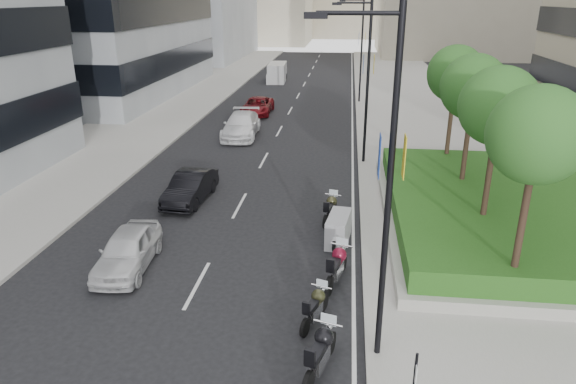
% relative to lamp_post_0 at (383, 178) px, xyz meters
% --- Properties ---
extents(ground, '(160.00, 160.00, 0.00)m').
position_rel_lamp_post_0_xyz_m(ground, '(-4.14, -1.00, -5.07)').
color(ground, black).
rests_on(ground, ground).
extents(sidewalk_right, '(10.00, 100.00, 0.15)m').
position_rel_lamp_post_0_xyz_m(sidewalk_right, '(4.86, 29.00, -4.99)').
color(sidewalk_right, '#9E9B93').
rests_on(sidewalk_right, ground).
extents(sidewalk_left, '(8.00, 100.00, 0.15)m').
position_rel_lamp_post_0_xyz_m(sidewalk_left, '(-16.14, 29.00, -4.99)').
color(sidewalk_left, '#9E9B93').
rests_on(sidewalk_left, ground).
extents(lane_edge, '(0.12, 100.00, 0.01)m').
position_rel_lamp_post_0_xyz_m(lane_edge, '(-0.44, 29.00, -5.06)').
color(lane_edge, silver).
rests_on(lane_edge, ground).
extents(lane_centre, '(0.12, 100.00, 0.01)m').
position_rel_lamp_post_0_xyz_m(lane_centre, '(-5.64, 29.00, -5.06)').
color(lane_centre, silver).
rests_on(lane_centre, ground).
extents(planter, '(10.00, 14.00, 0.40)m').
position_rel_lamp_post_0_xyz_m(planter, '(5.86, 9.00, -4.72)').
color(planter, '#A1A096').
rests_on(planter, sidewalk_right).
extents(hedge, '(9.40, 13.40, 0.80)m').
position_rel_lamp_post_0_xyz_m(hedge, '(5.86, 9.00, -4.12)').
color(hedge, '#1D4614').
rests_on(hedge, planter).
extents(tree_0, '(2.80, 2.80, 6.30)m').
position_rel_lamp_post_0_xyz_m(tree_0, '(4.36, 3.00, 0.36)').
color(tree_0, '#332319').
rests_on(tree_0, planter).
extents(tree_1, '(2.80, 2.80, 6.30)m').
position_rel_lamp_post_0_xyz_m(tree_1, '(4.36, 7.00, 0.36)').
color(tree_1, '#332319').
rests_on(tree_1, planter).
extents(tree_2, '(2.80, 2.80, 6.30)m').
position_rel_lamp_post_0_xyz_m(tree_2, '(4.36, 11.00, 0.36)').
color(tree_2, '#332319').
rests_on(tree_2, planter).
extents(tree_3, '(2.80, 2.80, 6.30)m').
position_rel_lamp_post_0_xyz_m(tree_3, '(4.36, 15.00, 0.36)').
color(tree_3, '#332319').
rests_on(tree_3, planter).
extents(lamp_post_0, '(2.34, 0.45, 9.00)m').
position_rel_lamp_post_0_xyz_m(lamp_post_0, '(0.00, 0.00, 0.00)').
color(lamp_post_0, black).
rests_on(lamp_post_0, ground).
extents(lamp_post_1, '(2.34, 0.45, 9.00)m').
position_rel_lamp_post_0_xyz_m(lamp_post_1, '(0.00, 17.00, 0.00)').
color(lamp_post_1, black).
rests_on(lamp_post_1, ground).
extents(lamp_post_2, '(2.34, 0.45, 9.00)m').
position_rel_lamp_post_0_xyz_m(lamp_post_2, '(0.00, 35.00, 0.00)').
color(lamp_post_2, black).
rests_on(lamp_post_2, ground).
extents(motorcycle_2, '(0.93, 2.28, 1.16)m').
position_rel_lamp_post_0_xyz_m(motorcycle_2, '(-1.32, -0.78, -4.44)').
color(motorcycle_2, black).
rests_on(motorcycle_2, ground).
extents(motorcycle_3, '(0.85, 1.89, 0.98)m').
position_rel_lamp_post_0_xyz_m(motorcycle_3, '(-1.59, 1.38, -4.54)').
color(motorcycle_3, black).
rests_on(motorcycle_3, ground).
extents(motorcycle_4, '(0.88, 2.28, 1.15)m').
position_rel_lamp_post_0_xyz_m(motorcycle_4, '(-1.02, 3.74, -4.45)').
color(motorcycle_4, black).
rests_on(motorcycle_4, ground).
extents(motorcycle_5, '(1.01, 1.98, 1.14)m').
position_rel_lamp_post_0_xyz_m(motorcycle_5, '(-1.04, 6.71, -4.50)').
color(motorcycle_5, black).
rests_on(motorcycle_5, ground).
extents(motorcycle_6, '(0.72, 2.07, 1.04)m').
position_rel_lamp_post_0_xyz_m(motorcycle_6, '(-1.44, 8.75, -4.51)').
color(motorcycle_6, black).
rests_on(motorcycle_6, ground).
extents(car_a, '(1.92, 4.16, 1.38)m').
position_rel_lamp_post_0_xyz_m(car_a, '(-8.36, 3.88, -4.38)').
color(car_a, silver).
rests_on(car_a, ground).
extents(car_b, '(1.74, 4.24, 1.37)m').
position_rel_lamp_post_0_xyz_m(car_b, '(-8.02, 10.28, -4.38)').
color(car_b, black).
rests_on(car_b, ground).
extents(car_c, '(2.47, 5.54, 1.58)m').
position_rel_lamp_post_0_xyz_m(car_c, '(-8.02, 22.19, -4.28)').
color(car_c, white).
rests_on(car_c, ground).
extents(car_d, '(2.26, 4.84, 1.34)m').
position_rel_lamp_post_0_xyz_m(car_d, '(-8.13, 29.35, -4.39)').
color(car_d, maroon).
rests_on(car_d, ground).
extents(delivery_van, '(2.05, 4.88, 2.01)m').
position_rel_lamp_post_0_xyz_m(delivery_van, '(-8.82, 46.21, -4.12)').
color(delivery_van, silver).
rests_on(delivery_van, ground).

